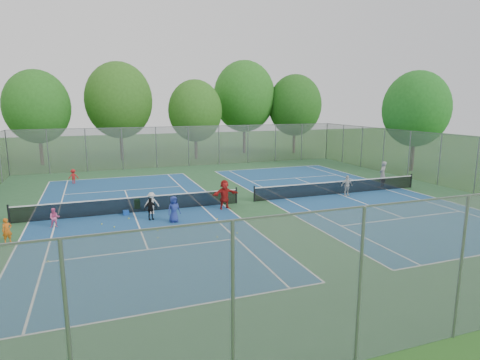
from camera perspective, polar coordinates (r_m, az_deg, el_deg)
name	(u,v)px	position (r m, az deg, el deg)	size (l,w,h in m)	color
ground	(245,203)	(25.80, 0.77, -3.23)	(120.00, 120.00, 0.00)	#25591B
court_pad	(245,203)	(25.80, 0.77, -3.22)	(32.00, 32.00, 0.01)	#2A5931
court_left	(133,212)	(24.27, -14.91, -4.49)	(10.97, 23.77, 0.01)	navy
court_right	(338,194)	(28.97, 13.82, -1.94)	(10.97, 23.77, 0.01)	navy
net_left	(133,205)	(24.16, -14.96, -3.49)	(12.87, 0.10, 0.91)	black
net_right	(339,188)	(28.88, 13.86, -1.09)	(12.87, 0.10, 0.91)	black
fence_north	(188,146)	(40.59, -7.34, 4.77)	(32.00, 0.10, 4.00)	gray
fence_south	(460,269)	(12.36, 28.86, -11.00)	(32.00, 0.10, 4.00)	gray
fence_east	(440,160)	(34.44, 26.52, 2.60)	(32.00, 0.10, 4.00)	gray
tree_nw	(37,107)	(45.64, -26.90, 9.27)	(6.40, 6.40, 9.58)	#443326
tree_nl	(119,100)	(46.45, -16.83, 10.79)	(7.20, 7.20, 10.69)	#443326
tree_nc	(195,111)	(45.69, -6.39, 9.74)	(6.00, 6.00, 8.85)	#443326
tree_nr	(244,96)	(50.64, 0.61, 11.79)	(7.60, 7.60, 11.42)	#443326
tree_ne	(295,105)	(51.28, 7.80, 10.48)	(6.60, 6.60, 9.77)	#443326
tree_side_e	(416,109)	(40.53, 23.75, 9.24)	(6.00, 6.00, 9.20)	#443326
ball_crate	(126,213)	(23.88, -15.90, -4.51)	(0.30, 0.30, 0.26)	#174AB0
ball_hopper	(137,204)	(25.02, -14.42, -3.33)	(0.31, 0.31, 0.60)	#268D35
student_a	(7,231)	(21.29, -30.22, -6.24)	(0.42, 0.28, 1.16)	orange
student_b	(54,218)	(22.74, -24.89, -4.90)	(0.50, 0.39, 1.03)	#E85A96
student_c	(152,203)	(23.64, -12.45, -3.23)	(0.82, 0.47, 1.27)	silver
student_d	(150,209)	(22.45, -12.63, -4.03)	(0.73, 0.30, 1.25)	black
student_e	(174,209)	(21.75, -9.39, -4.14)	(0.70, 0.46, 1.44)	navy
student_f	(225,195)	(24.10, -2.20, -2.08)	(1.66, 0.53, 1.79)	#AA1B18
child_far_baseline	(73,176)	(34.29, -22.61, 0.47)	(0.75, 0.43, 1.15)	#B21919
instructor	(383,174)	(32.31, 19.62, 0.79)	(0.71, 0.47, 1.95)	gray
teen_court_b	(347,186)	(28.49, 14.94, -0.78)	(0.83, 0.35, 1.42)	beige
tennis_ball_0	(157,231)	(20.56, -11.66, -7.11)	(0.07, 0.07, 0.07)	#B4D331
tennis_ball_1	(173,228)	(20.81, -9.52, -6.81)	(0.07, 0.07, 0.07)	#B9DC33
tennis_ball_2	(129,219)	(23.01, -15.54, -5.33)	(0.07, 0.07, 0.07)	#DEF037
tennis_ball_3	(237,234)	(19.76, -0.42, -7.62)	(0.07, 0.07, 0.07)	#D0E635
tennis_ball_4	(217,237)	(19.27, -3.23, -8.13)	(0.07, 0.07, 0.07)	#D9F138
tennis_ball_5	(217,219)	(22.14, -3.26, -5.57)	(0.07, 0.07, 0.07)	gold
tennis_ball_6	(102,224)	(22.39, -19.06, -5.99)	(0.07, 0.07, 0.07)	#CCDD33
tennis_ball_7	(114,227)	(21.67, -17.45, -6.45)	(0.07, 0.07, 0.07)	#BECC2F
tennis_ball_8	(48,262)	(18.19, -25.63, -10.42)	(0.07, 0.07, 0.07)	#B4C42D
tennis_ball_9	(158,238)	(19.53, -11.59, -8.08)	(0.07, 0.07, 0.07)	#ABCA2E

